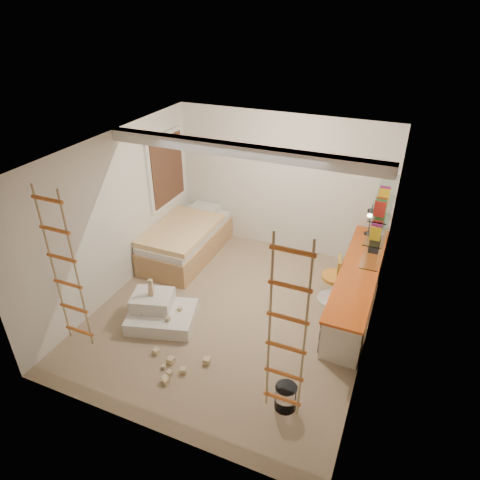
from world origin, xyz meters
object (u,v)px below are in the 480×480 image
at_px(bed, 186,240).
at_px(play_platform, 160,312).
at_px(desk, 357,287).
at_px(swivel_chair, 334,286).

relative_size(bed, play_platform, 1.76).
xyz_separation_m(desk, swivel_chair, (-0.35, 0.05, -0.11)).
bearing_deg(desk, bed, 173.51).
relative_size(swivel_chair, play_platform, 0.71).
bearing_deg(bed, desk, -6.49).
bearing_deg(play_platform, swivel_chair, 33.42).
height_order(desk, bed, desk).
relative_size(desk, play_platform, 2.46).
relative_size(desk, bed, 1.40).
bearing_deg(desk, swivel_chair, 172.55).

